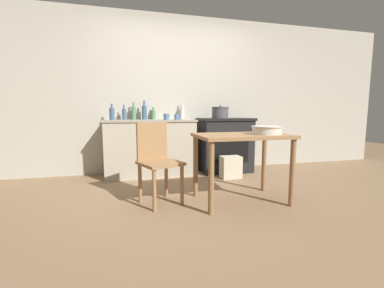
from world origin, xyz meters
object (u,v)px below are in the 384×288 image
Objects in this scene: bottle_center at (153,115)px; bottle_far_left at (124,114)px; mixing_bowl_large at (267,130)px; flour_sack at (231,167)px; chair at (157,159)px; cup_mid_right at (177,117)px; bottle_mid_left at (134,113)px; stock_pot at (220,113)px; bottle_center_right at (144,112)px; stove at (225,145)px; cup_right at (166,117)px; work_table at (242,145)px; bottle_center_left at (112,114)px; bottle_left at (182,112)px.

bottle_far_left is at bearing -171.36° from bottle_center.
mixing_bowl_large is at bearing -47.42° from bottle_far_left.
bottle_center is (0.46, 0.07, -0.01)m from bottle_far_left.
chair is at bearing -147.20° from flour_sack.
bottle_mid_left is at bearing 153.38° from cup_mid_right.
stock_pot is 0.73m from cup_mid_right.
bottle_center is 0.67× the size of bottle_center_right.
cup_right reaches higher than stove.
work_table is 4.32× the size of bottle_far_left.
mixing_bowl_large reaches higher than flour_sack.
stove is 4.46× the size of bottle_center.
work_table is 1.42m from stock_pot.
cup_mid_right is 0.16m from cup_right.
work_table is at bearing -100.71° from stock_pot.
bottle_center reaches higher than mixing_bowl_large.
stove is 1.57m from bottle_mid_left.
flour_sack is at bearing 11.19° from chair.
flour_sack is 1.12× the size of bottle_center_right.
bottle_center_left is at bearing 165.90° from cup_right.
bottle_center is (-1.04, 0.29, -0.03)m from stock_pot.
bottle_center_right is 3.35× the size of cup_mid_right.
bottle_center is at bearing 147.91° from flour_sack.
bottle_center_left is at bearing 178.53° from stove.
bottle_center_left is at bearing 90.42° from chair.
bottle_center_left is at bearing 137.45° from mixing_bowl_large.
mixing_bowl_large is (1.16, -0.27, 0.32)m from chair.
bottle_far_left is at bearing 128.26° from work_table.
bottle_center_right reaches higher than cup_mid_right.
mixing_bowl_large is at bearing -94.40° from stove.
mixing_bowl_large is (-0.11, -1.49, 0.35)m from stove.
cup_mid_right is at bearing 5.58° from cup_right.
stove is 1.86m from bottle_center_left.
stock_pot reaches higher than stove.
cup_right is (-1.00, -0.15, 0.47)m from stove.
bottle_far_left is at bearing 175.01° from stove.
bottle_center_right is at bearing 153.77° from flour_sack.
stove is 10.06× the size of cup_mid_right.
cup_right is at bearing -25.57° from bottle_far_left.
cup_right is at bearing -35.24° from bottle_mid_left.
flour_sack is (1.19, 0.77, -0.31)m from chair.
flour_sack is 1.59m from bottle_center_right.
bottle_mid_left is at bearing -178.85° from bottle_left.
bottle_left is (-0.56, 0.27, 0.00)m from stock_pot.
bottle_center_right is (-0.93, 1.57, 0.36)m from work_table.
work_table is at bearing -63.92° from cup_right.
bottle_left is 0.47m from cup_right.
stock_pot is 0.93× the size of bottle_center_right.
bottle_far_left is 2.58× the size of cup_mid_right.
bottle_center_right is at bearing 10.92° from bottle_center_left.
cup_mid_right is (0.46, -0.28, -0.07)m from bottle_center_right.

